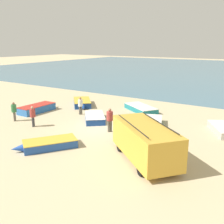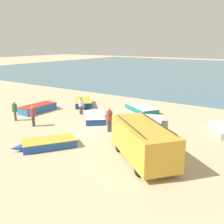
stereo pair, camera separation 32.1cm
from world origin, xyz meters
TOP-DOWN VIEW (x-y plane):
  - ground_plane at (0.00, 0.00)m, footprint 200.00×200.00m
  - parked_van at (5.40, -3.01)m, footprint 5.42×4.96m
  - fishing_rowboat_0 at (-6.15, 5.43)m, footprint 3.79×3.98m
  - fishing_rowboat_1 at (0.02, 6.89)m, footprint 4.48×3.48m
  - fishing_rowboat_2 at (8.12, 4.47)m, footprint 2.78×3.91m
  - fishing_rowboat_3 at (-8.14, 1.12)m, footprint 1.51×4.44m
  - fishing_rowboat_4 at (-0.49, -4.80)m, footprint 3.10×3.86m
  - fishing_rowboat_5 at (-1.74, 1.76)m, footprint 3.28×3.58m
  - fishing_rowboat_6 at (3.13, 2.72)m, footprint 3.04×4.81m
  - fisherman_0 at (1.02, -0.01)m, footprint 0.48×0.48m
  - fisherman_1 at (-7.36, -2.15)m, footprint 0.43×0.43m
  - fisherman_2 at (-4.78, -2.34)m, footprint 0.44×0.44m
  - fisherman_3 at (-4.00, 2.59)m, footprint 0.43×0.43m

SIDE VIEW (x-z plane):
  - ground_plane at x=0.00m, z-range 0.00..0.00m
  - fishing_rowboat_1 at x=0.02m, z-range 0.00..0.52m
  - fishing_rowboat_2 at x=8.12m, z-range 0.00..0.52m
  - fishing_rowboat_4 at x=-0.49m, z-range 0.00..0.53m
  - fishing_rowboat_5 at x=-1.74m, z-range 0.00..0.54m
  - fishing_rowboat_6 at x=3.13m, z-range 0.00..0.58m
  - fishing_rowboat_0 at x=-6.15m, z-range 0.00..0.62m
  - fishing_rowboat_3 at x=-8.14m, z-range 0.00..0.69m
  - fisherman_3 at x=-4.00m, z-range 0.16..1.80m
  - fisherman_1 at x=-7.36m, z-range 0.16..1.81m
  - fisherman_2 at x=-4.78m, z-range 0.16..1.83m
  - fisherman_0 at x=1.02m, z-range 0.18..1.99m
  - parked_van at x=5.40m, z-range 0.05..2.26m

